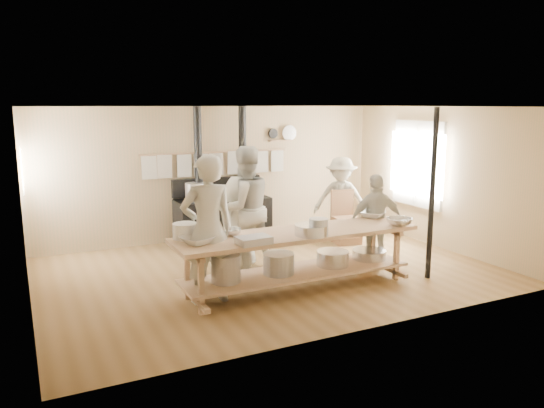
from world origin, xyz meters
The scene contains 24 objects.
ground centered at (0.00, 0.00, 0.00)m, with size 7.00×7.00×0.00m, color brown.
room_shell centered at (0.00, 0.00, 1.62)m, with size 7.00×7.00×7.00m.
window_right centered at (3.47, 0.60, 1.50)m, with size 0.09×1.50×1.65m.
left_opening centered at (-3.45, 2.00, 1.60)m, with size 0.00×0.90×0.90m.
stove centered at (-0.01, 2.12, 0.52)m, with size 1.90×0.75×2.60m.
towel_rail centered at (0.00, 2.40, 1.55)m, with size 3.00×0.04×0.47m.
back_wall_shelf centered at (1.46, 2.43, 2.00)m, with size 0.63×0.14×0.32m.
prep_table centered at (-0.01, -0.90, 0.52)m, with size 3.60×0.90×0.85m.
support_post centered at (2.05, -1.35, 1.30)m, with size 0.08×0.08×2.60m, color black.
cook_far_left centered at (-1.32, -0.82, 1.00)m, with size 0.73×0.48×2.01m, color beige.
cook_left centered at (-0.30, 0.32, 1.00)m, with size 0.97×0.76×2.00m, color beige.
cook_center centered at (-0.38, 0.37, 0.76)m, with size 0.74×0.48×1.52m, color beige.
cook_right centered at (1.63, -0.57, 0.77)m, with size 0.91×0.38×1.55m, color beige.
cook_by_window centered at (2.15, 1.26, 0.82)m, with size 1.05×0.61×1.63m, color beige.
chair centered at (2.10, 0.98, 0.30)m, with size 0.54×0.54×1.01m.
bowl_white_a centered at (-1.49, -0.91, 0.90)m, with size 0.43×0.43×0.11m, color white.
bowl_steel_a centered at (-0.93, -0.67, 0.90)m, with size 0.29×0.29×0.09m, color silver.
bowl_white_b centered at (1.55, -0.57, 0.90)m, with size 0.42×0.42×0.10m, color white.
bowl_steel_b centered at (1.55, -1.23, 0.91)m, with size 0.38×0.38×0.12m, color silver.
roasting_pan centered at (-0.83, -1.23, 0.90)m, with size 0.44×0.29×0.10m, color #B2B2B7.
mixing_bowl_large centered at (0.08, -1.15, 0.92)m, with size 0.47×0.47×0.15m, color silver.
bucket_galv centered at (0.15, -1.23, 0.97)m, with size 0.26×0.26×0.24m, color gray.
deep_bowl_enamel centered at (-1.55, -0.57, 0.95)m, with size 0.34×0.34×0.21m, color white.
pitcher centered at (1.55, -0.57, 0.98)m, with size 0.16×0.16×0.25m, color white.
Camera 1 is at (-3.55, -7.33, 2.64)m, focal length 35.00 mm.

